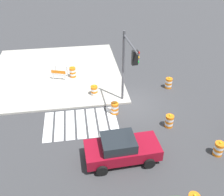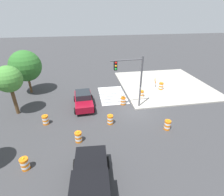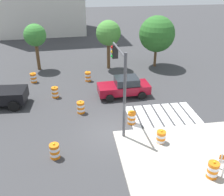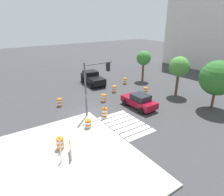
{
  "view_description": "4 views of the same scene",
  "coord_description": "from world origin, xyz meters",
  "px_view_note": "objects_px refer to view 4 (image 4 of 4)",
  "views": [
    {
      "loc": [
        3.91,
        15.41,
        11.17
      ],
      "look_at": [
        1.62,
        0.62,
        1.12
      ],
      "focal_mm": 39.82,
      "sensor_mm": 36.0,
      "label": 1
    },
    {
      "loc": [
        -15.1,
        5.1,
        9.61
      ],
      "look_at": [
        2.0,
        2.19,
        0.64
      ],
      "focal_mm": 27.43,
      "sensor_mm": 36.0,
      "label": 2
    },
    {
      "loc": [
        -2.21,
        -13.91,
        9.8
      ],
      "look_at": [
        0.39,
        2.89,
        1.13
      ],
      "focal_mm": 41.33,
      "sensor_mm": 36.0,
      "label": 3
    },
    {
      "loc": [
        17.14,
        -8.64,
        9.45
      ],
      "look_at": [
        0.18,
        2.8,
        1.2
      ],
      "focal_mm": 31.73,
      "sensor_mm": 36.0,
      "label": 4
    }
  ],
  "objects_px": {
    "pickup_truck": "(92,78)",
    "traffic_barrel_lane_center": "(104,98)",
    "traffic_barrel_far_curb": "(125,81)",
    "traffic_barrel_crosswalk_end": "(146,91)",
    "traffic_barrel_median_far": "(114,89)",
    "traffic_barrel_on_sidewalk": "(60,143)",
    "traffic_barrel_near_corner": "(88,124)",
    "construction_barricade": "(68,149)",
    "traffic_barrel_opposite_curb": "(105,112)",
    "street_tree_streetside_near": "(144,58)",
    "traffic_light_pole": "(95,79)",
    "street_tree_streetside_far": "(217,78)",
    "traffic_barrel_median_near": "(60,102)",
    "street_tree_streetside_mid": "(179,67)",
    "sports_car": "(139,101)"
  },
  "relations": [
    {
      "from": "street_tree_streetside_mid",
      "to": "traffic_barrel_far_curb",
      "type": "bearing_deg",
      "value": -160.24
    },
    {
      "from": "street_tree_streetside_far",
      "to": "street_tree_streetside_near",
      "type": "bearing_deg",
      "value": 176.01
    },
    {
      "from": "street_tree_streetside_near",
      "to": "traffic_barrel_on_sidewalk",
      "type": "bearing_deg",
      "value": -59.89
    },
    {
      "from": "construction_barricade",
      "to": "traffic_light_pole",
      "type": "height_order",
      "value": "traffic_light_pole"
    },
    {
      "from": "traffic_barrel_opposite_curb",
      "to": "traffic_barrel_near_corner",
      "type": "bearing_deg",
      "value": -63.94
    },
    {
      "from": "traffic_barrel_far_curb",
      "to": "traffic_barrel_median_far",
      "type": "bearing_deg",
      "value": -58.58
    },
    {
      "from": "sports_car",
      "to": "traffic_barrel_crosswalk_end",
      "type": "relative_size",
      "value": 4.28
    },
    {
      "from": "construction_barricade",
      "to": "street_tree_streetside_mid",
      "type": "xyz_separation_m",
      "value": [
        -4.11,
        16.83,
        3.03
      ]
    },
    {
      "from": "traffic_barrel_near_corner",
      "to": "traffic_barrel_median_near",
      "type": "xyz_separation_m",
      "value": [
        -6.39,
        -0.31,
        0.0
      ]
    },
    {
      "from": "traffic_light_pole",
      "to": "street_tree_streetside_far",
      "type": "relative_size",
      "value": 1.02
    },
    {
      "from": "traffic_barrel_on_sidewalk",
      "to": "street_tree_streetside_mid",
      "type": "relative_size",
      "value": 0.2
    },
    {
      "from": "construction_barricade",
      "to": "street_tree_streetside_near",
      "type": "relative_size",
      "value": 0.3
    },
    {
      "from": "traffic_barrel_opposite_curb",
      "to": "traffic_barrel_on_sidewalk",
      "type": "distance_m",
      "value": 6.5
    },
    {
      "from": "traffic_barrel_lane_center",
      "to": "construction_barricade",
      "type": "xyz_separation_m",
      "value": [
        7.52,
        -7.65,
        0.27
      ]
    },
    {
      "from": "traffic_barrel_lane_center",
      "to": "street_tree_streetside_mid",
      "type": "height_order",
      "value": "street_tree_streetside_mid"
    },
    {
      "from": "traffic_barrel_crosswalk_end",
      "to": "traffic_light_pole",
      "type": "bearing_deg",
      "value": -79.82
    },
    {
      "from": "traffic_barrel_crosswalk_end",
      "to": "street_tree_streetside_mid",
      "type": "height_order",
      "value": "street_tree_streetside_mid"
    },
    {
      "from": "traffic_barrel_median_near",
      "to": "traffic_barrel_far_curb",
      "type": "bearing_deg",
      "value": 102.21
    },
    {
      "from": "pickup_truck",
      "to": "traffic_barrel_median_far",
      "type": "relative_size",
      "value": 5.17
    },
    {
      "from": "traffic_barrel_far_curb",
      "to": "street_tree_streetside_mid",
      "type": "distance_m",
      "value": 8.69
    },
    {
      "from": "traffic_barrel_median_far",
      "to": "traffic_barrel_near_corner",
      "type": "bearing_deg",
      "value": -48.36
    },
    {
      "from": "traffic_barrel_near_corner",
      "to": "street_tree_streetside_far",
      "type": "relative_size",
      "value": 0.19
    },
    {
      "from": "street_tree_streetside_near",
      "to": "traffic_barrel_lane_center",
      "type": "bearing_deg",
      "value": -68.2
    },
    {
      "from": "traffic_barrel_on_sidewalk",
      "to": "traffic_barrel_median_far",
      "type": "bearing_deg",
      "value": 127.71
    },
    {
      "from": "pickup_truck",
      "to": "construction_barricade",
      "type": "xyz_separation_m",
      "value": [
        14.45,
        -9.85,
        -0.25
      ]
    },
    {
      "from": "sports_car",
      "to": "traffic_barrel_crosswalk_end",
      "type": "bearing_deg",
      "value": 127.87
    },
    {
      "from": "traffic_barrel_crosswalk_end",
      "to": "traffic_barrel_on_sidewalk",
      "type": "distance_m",
      "value": 14.84
    },
    {
      "from": "traffic_barrel_opposite_curb",
      "to": "street_tree_streetside_far",
      "type": "height_order",
      "value": "street_tree_streetside_far"
    },
    {
      "from": "traffic_barrel_opposite_curb",
      "to": "traffic_barrel_median_near",
      "type": "bearing_deg",
      "value": -150.75
    },
    {
      "from": "pickup_truck",
      "to": "traffic_barrel_on_sidewalk",
      "type": "xyz_separation_m",
      "value": [
        13.26,
        -10.05,
        -0.37
      ]
    },
    {
      "from": "sports_car",
      "to": "street_tree_streetside_far",
      "type": "xyz_separation_m",
      "value": [
        4.75,
        6.66,
        2.72
      ]
    },
    {
      "from": "traffic_barrel_opposite_curb",
      "to": "traffic_light_pole",
      "type": "height_order",
      "value": "traffic_light_pole"
    },
    {
      "from": "traffic_barrel_opposite_curb",
      "to": "street_tree_streetside_near",
      "type": "height_order",
      "value": "street_tree_streetside_near"
    },
    {
      "from": "traffic_barrel_crosswalk_end",
      "to": "traffic_barrel_median_far",
      "type": "relative_size",
      "value": 1.0
    },
    {
      "from": "pickup_truck",
      "to": "traffic_barrel_far_curb",
      "type": "relative_size",
      "value": 5.17
    },
    {
      "from": "street_tree_streetside_near",
      "to": "traffic_barrel_far_curb",
      "type": "bearing_deg",
      "value": -93.18
    },
    {
      "from": "traffic_barrel_far_curb",
      "to": "pickup_truck",
      "type": "bearing_deg",
      "value": -123.11
    },
    {
      "from": "pickup_truck",
      "to": "traffic_barrel_lane_center",
      "type": "relative_size",
      "value": 5.17
    },
    {
      "from": "traffic_barrel_median_near",
      "to": "traffic_barrel_lane_center",
      "type": "relative_size",
      "value": 1.0
    },
    {
      "from": "traffic_barrel_near_corner",
      "to": "traffic_barrel_median_far",
      "type": "height_order",
      "value": "same"
    },
    {
      "from": "traffic_barrel_far_curb",
      "to": "street_tree_streetside_near",
      "type": "relative_size",
      "value": 0.21
    },
    {
      "from": "street_tree_streetside_near",
      "to": "street_tree_streetside_mid",
      "type": "height_order",
      "value": "street_tree_streetside_mid"
    },
    {
      "from": "pickup_truck",
      "to": "traffic_barrel_near_corner",
      "type": "height_order",
      "value": "pickup_truck"
    },
    {
      "from": "traffic_barrel_near_corner",
      "to": "street_tree_streetside_mid",
      "type": "bearing_deg",
      "value": 95.32
    },
    {
      "from": "traffic_barrel_opposite_curb",
      "to": "construction_barricade",
      "type": "xyz_separation_m",
      "value": [
        4.08,
        -5.63,
        0.27
      ]
    },
    {
      "from": "street_tree_streetside_far",
      "to": "traffic_barrel_near_corner",
      "type": "bearing_deg",
      "value": -105.7
    },
    {
      "from": "traffic_barrel_median_far",
      "to": "traffic_barrel_opposite_curb",
      "type": "xyz_separation_m",
      "value": [
        5.44,
        -4.96,
        0.0
      ]
    },
    {
      "from": "traffic_barrel_near_corner",
      "to": "construction_barricade",
      "type": "bearing_deg",
      "value": -47.28
    },
    {
      "from": "traffic_barrel_median_near",
      "to": "traffic_barrel_median_far",
      "type": "bearing_deg",
      "value": 92.24
    },
    {
      "from": "pickup_truck",
      "to": "traffic_barrel_lane_center",
      "type": "bearing_deg",
      "value": -17.61
    }
  ]
}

